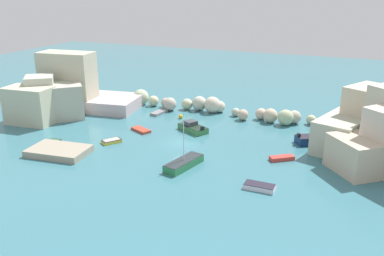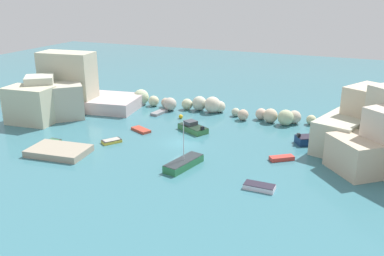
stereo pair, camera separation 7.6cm
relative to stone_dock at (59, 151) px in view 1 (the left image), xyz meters
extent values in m
plane|color=teal|center=(12.38, 9.29, -0.41)|extent=(160.00, 160.00, 0.00)
cube|color=beige|center=(-11.85, 8.23, 2.36)|extent=(7.27, 4.68, 5.54)
cube|color=beige|center=(-19.11, 20.85, 0.57)|extent=(5.45, 4.96, 1.96)
cube|color=#BBB6A3|center=(-9.37, 12.30, 2.26)|extent=(8.08, 8.04, 5.34)
cube|color=beige|center=(-5.00, 19.48, 0.59)|extent=(9.80, 9.47, 2.00)
cube|color=beige|center=(-12.21, 11.09, 2.90)|extent=(5.73, 5.73, 6.62)
cube|color=beige|center=(-11.50, 16.89, 4.33)|extent=(9.24, 5.23, 9.48)
cube|color=beige|center=(-20.00, 18.21, 0.90)|extent=(5.72, 6.49, 2.61)
cube|color=beige|center=(35.33, 20.33, 1.49)|extent=(6.70, 6.58, 3.80)
cube|color=beige|center=(35.27, 17.66, 3.45)|extent=(8.30, 8.06, 7.72)
cube|color=beige|center=(31.86, 15.14, 1.72)|extent=(7.23, 9.80, 4.25)
cube|color=beige|center=(33.73, 8.67, 1.53)|extent=(6.98, 7.18, 3.89)
sphere|color=beige|center=(-2.93, 23.29, 0.29)|extent=(1.39, 1.39, 1.39)
sphere|color=beige|center=(-1.83, 23.77, 0.92)|extent=(2.66, 2.66, 2.66)
sphere|color=beige|center=(0.62, 23.75, 0.49)|extent=(1.79, 1.79, 1.79)
sphere|color=beige|center=(2.86, 23.93, 0.39)|extent=(1.60, 1.60, 1.60)
sphere|color=#BEB4A5|center=(4.39, 22.35, 0.69)|extent=(2.19, 2.19, 2.19)
sphere|color=beige|center=(6.76, 24.02, 0.51)|extent=(1.83, 1.83, 1.83)
sphere|color=beige|center=(8.83, 24.35, 0.79)|extent=(2.39, 2.39, 2.39)
sphere|color=beige|center=(11.26, 24.00, 0.91)|extent=(2.63, 2.63, 2.63)
sphere|color=beige|center=(12.29, 24.63, 0.54)|extent=(1.89, 1.89, 1.89)
sphere|color=beige|center=(15.35, 23.55, 0.26)|extent=(1.34, 1.34, 1.34)
sphere|color=beige|center=(17.00, 22.02, 0.44)|extent=(1.70, 1.70, 1.70)
sphere|color=beige|center=(19.49, 23.43, 0.47)|extent=(1.76, 1.76, 1.76)
sphere|color=beige|center=(21.14, 22.51, 0.67)|extent=(2.15, 2.15, 2.15)
sphere|color=beige|center=(23.48, 22.18, 0.76)|extent=(2.33, 2.33, 2.33)
sphere|color=beige|center=(24.55, 23.43, 0.60)|extent=(2.01, 2.01, 2.01)
sphere|color=beige|center=(26.97, 23.92, 0.32)|extent=(1.46, 1.46, 1.46)
sphere|color=beige|center=(29.32, 22.76, 0.39)|extent=(1.60, 1.60, 1.60)
sphere|color=beige|center=(30.76, 23.24, 0.27)|extent=(1.36, 1.36, 1.36)
cube|color=#A39883|center=(0.00, 0.00, 0.00)|extent=(7.59, 5.32, 0.82)
sphere|color=gold|center=(7.85, 19.03, -0.08)|extent=(0.66, 0.66, 0.66)
cube|color=#2E7A47|center=(15.74, 2.43, 0.01)|extent=(3.01, 5.74, 0.84)
cube|color=#283034|center=(15.74, 2.43, 0.46)|extent=(2.95, 5.63, 0.06)
cylinder|color=silver|center=(15.74, 2.43, 2.73)|extent=(0.10, 0.10, 4.60)
cube|color=gray|center=(3.59, 19.98, -0.20)|extent=(1.78, 3.35, 0.42)
cube|color=yellow|center=(3.78, 5.86, -0.22)|extent=(2.49, 2.80, 0.37)
cube|color=#2D292B|center=(3.78, 5.86, -0.01)|extent=(2.44, 2.74, 0.06)
cube|color=#ADA89E|center=(3.78, 5.86, 0.00)|extent=(2.11, 2.38, 0.08)
cube|color=navy|center=(28.87, 16.29, 0.09)|extent=(5.90, 4.75, 1.00)
cube|color=#25212F|center=(28.87, 16.29, 0.62)|extent=(5.78, 4.66, 0.06)
cube|color=#3F444C|center=(29.55, 16.72, 1.08)|extent=(2.21, 2.16, 0.98)
cube|color=black|center=(26.58, 14.84, 0.84)|extent=(0.54, 0.56, 0.50)
cube|color=white|center=(25.09, 0.41, -0.16)|extent=(3.17, 1.46, 0.49)
cube|color=#282332|center=(25.09, 0.41, 0.11)|extent=(3.11, 1.43, 0.06)
cube|color=#CB3B32|center=(25.67, 8.83, -0.17)|extent=(2.95, 2.57, 0.48)
cube|color=#3C7A42|center=(11.91, 14.29, -0.03)|extent=(4.97, 4.03, 0.75)
cube|color=#1C3123|center=(11.91, 14.29, 0.37)|extent=(4.87, 3.95, 0.06)
cube|color=#3F444C|center=(11.42, 14.56, 0.68)|extent=(2.07, 2.08, 0.66)
cube|color=black|center=(13.75, 13.27, 0.59)|extent=(0.53, 0.56, 0.50)
cube|color=#357F51|center=(-2.68, 1.10, -0.11)|extent=(1.70, 3.76, 0.60)
cube|color=#32302E|center=(-2.68, 1.10, 0.22)|extent=(1.66, 3.68, 0.06)
cube|color=#2D7047|center=(-2.68, 1.10, 0.23)|extent=(1.44, 3.19, 0.08)
cube|color=#BD422F|center=(5.07, 11.42, -0.23)|extent=(3.40, 2.59, 0.36)
camera|label=1|loc=(33.68, -37.74, 19.40)|focal=39.26mm
camera|label=2|loc=(33.75, -37.71, 19.40)|focal=39.26mm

